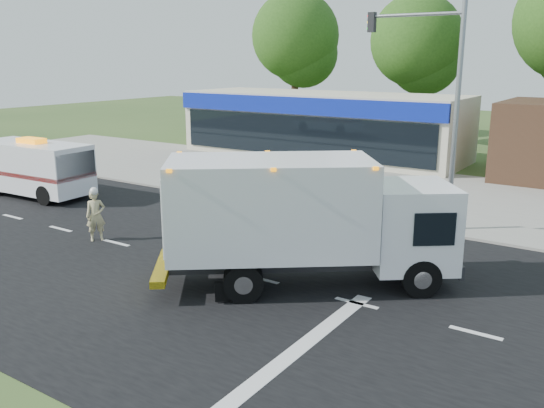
# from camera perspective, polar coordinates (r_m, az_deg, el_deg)

# --- Properties ---
(ground) EXTENTS (120.00, 120.00, 0.00)m
(ground) POSITION_cam_1_polar(r_m,az_deg,el_deg) (16.55, -1.12, -7.50)
(ground) COLOR #385123
(ground) RESTS_ON ground
(road_asphalt) EXTENTS (60.00, 14.00, 0.02)m
(road_asphalt) POSITION_cam_1_polar(r_m,az_deg,el_deg) (16.55, -1.12, -7.48)
(road_asphalt) COLOR black
(road_asphalt) RESTS_ON ground
(sidewalk) EXTENTS (60.00, 2.40, 0.12)m
(sidewalk) POSITION_cam_1_polar(r_m,az_deg,el_deg) (23.40, 10.39, -1.03)
(sidewalk) COLOR gray
(sidewalk) RESTS_ON ground
(parking_apron) EXTENTS (60.00, 9.00, 0.02)m
(parking_apron) POSITION_cam_1_polar(r_m,az_deg,el_deg) (28.69, 15.01, 1.43)
(parking_apron) COLOR gray
(parking_apron) RESTS_ON ground
(lane_markings) EXTENTS (55.20, 7.00, 0.01)m
(lane_markings) POSITION_cam_1_polar(r_m,az_deg,el_deg) (14.82, 0.22, -10.12)
(lane_markings) COLOR silver
(lane_markings) RESTS_ON road_asphalt
(ems_box_truck) EXTENTS (7.91, 6.85, 3.57)m
(ems_box_truck) POSITION_cam_1_polar(r_m,az_deg,el_deg) (15.57, 3.07, -0.94)
(ems_box_truck) COLOR black
(ems_box_truck) RESTS_ON ground
(emergency_worker) EXTENTS (0.71, 0.78, 1.89)m
(emergency_worker) POSITION_cam_1_polar(r_m,az_deg,el_deg) (20.63, -17.07, -1.01)
(emergency_worker) COLOR tan
(emergency_worker) RESTS_ON ground
(ambulance_van) EXTENTS (5.75, 2.46, 2.66)m
(ambulance_van) POSITION_cam_1_polar(r_m,az_deg,el_deg) (28.18, -22.32, 3.39)
(ambulance_van) COLOR white
(ambulance_van) RESTS_ON ground
(retail_strip_mall) EXTENTS (18.00, 6.20, 4.00)m
(retail_strip_mall) POSITION_cam_1_polar(r_m,az_deg,el_deg) (37.32, 4.99, 7.85)
(retail_strip_mall) COLOR beige
(retail_strip_mall) RESTS_ON ground
(traffic_signal_pole) EXTENTS (3.51, 0.25, 8.00)m
(traffic_signal_pole) POSITION_cam_1_polar(r_m,az_deg,el_deg) (21.26, 16.24, 10.43)
(traffic_signal_pole) COLOR gray
(traffic_signal_pole) RESTS_ON ground
(background_trees) EXTENTS (36.77, 7.39, 12.10)m
(background_trees) POSITION_cam_1_polar(r_m,az_deg,el_deg) (41.93, 21.08, 15.04)
(background_trees) COLOR #332114
(background_trees) RESTS_ON ground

